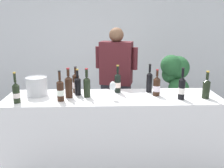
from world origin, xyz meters
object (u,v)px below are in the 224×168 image
at_px(wine_glass, 113,87).
at_px(wine_bottle_9, 149,81).
at_px(wine_bottle_3, 182,88).
at_px(wine_bottle_6, 16,92).
at_px(wine_bottle_10, 78,85).
at_px(wine_bottle_8, 76,83).
at_px(wine_bottle_7, 69,86).
at_px(wine_bottle_1, 206,88).
at_px(wine_bottle_5, 118,83).
at_px(wine_bottle_2, 60,90).
at_px(ice_bucket, 37,86).
at_px(potted_shrub, 174,81).
at_px(person_server, 116,89).
at_px(wine_bottle_4, 157,86).
at_px(wine_bottle_0, 87,86).

bearing_deg(wine_glass, wine_bottle_9, 29.62).
bearing_deg(wine_bottle_3, wine_bottle_6, -178.17).
relative_size(wine_bottle_10, wine_glass, 1.53).
distance_m(wine_bottle_8, wine_bottle_10, 0.11).
bearing_deg(wine_bottle_7, wine_bottle_1, -2.85).
bearing_deg(wine_bottle_7, wine_bottle_5, 18.12).
xyz_separation_m(wine_bottle_8, wine_glass, (0.43, -0.27, 0.02)).
xyz_separation_m(wine_bottle_2, ice_bucket, (-0.31, 0.21, -0.01)).
xyz_separation_m(ice_bucket, potted_shrub, (1.96, 1.18, -0.26)).
xyz_separation_m(wine_bottle_2, person_server, (0.65, 0.83, -0.23)).
height_order(wine_bottle_4, person_server, person_server).
distance_m(wine_bottle_1, wine_bottle_5, 1.01).
xyz_separation_m(wine_bottle_1, potted_shrub, (0.04, 1.35, -0.27)).
bearing_deg(wine_bottle_3, wine_bottle_10, 170.30).
height_order(wine_bottle_7, wine_bottle_10, wine_bottle_7).
bearing_deg(wine_bottle_7, wine_bottle_6, -163.05).
bearing_deg(wine_bottle_2, wine_bottle_4, 8.24).
bearing_deg(wine_bottle_1, wine_bottle_0, 176.05).
height_order(wine_bottle_0, wine_bottle_8, wine_bottle_0).
distance_m(wine_bottle_0, wine_bottle_5, 0.40).
bearing_deg(potted_shrub, wine_bottle_0, -137.62).
bearing_deg(wine_bottle_9, wine_bottle_4, -68.11).
height_order(wine_bottle_5, wine_bottle_9, wine_bottle_9).
bearing_deg(wine_bottle_9, wine_bottle_3, -43.26).
height_order(wine_bottle_6, potted_shrub, wine_bottle_6).
height_order(wine_glass, person_server, person_server).
relative_size(wine_bottle_6, ice_bucket, 1.37).
bearing_deg(wine_bottle_3, potted_shrub, 76.70).
bearing_deg(wine_bottle_9, wine_bottle_5, 179.90).
height_order(wine_bottle_0, wine_bottle_4, wine_bottle_0).
bearing_deg(ice_bucket, wine_bottle_6, -120.29).
distance_m(wine_bottle_5, wine_bottle_9, 0.39).
bearing_deg(wine_bottle_0, wine_bottle_10, 144.96).
relative_size(wine_bottle_6, wine_bottle_8, 1.04).
distance_m(wine_bottle_3, wine_bottle_7, 1.26).
height_order(wine_bottle_7, potted_shrub, wine_bottle_7).
bearing_deg(wine_bottle_6, wine_bottle_4, 7.38).
height_order(wine_bottle_0, wine_bottle_9, wine_bottle_9).
xyz_separation_m(wine_bottle_3, wine_glass, (-0.76, 0.03, 0.01)).
relative_size(wine_bottle_3, wine_glass, 1.75).
relative_size(wine_bottle_0, wine_bottle_9, 0.97).
bearing_deg(wine_bottle_10, wine_bottle_3, -9.70).
distance_m(wine_bottle_2, person_server, 1.08).
height_order(wine_bottle_1, ice_bucket, wine_bottle_1).
relative_size(wine_bottle_8, wine_bottle_10, 1.04).
distance_m(wine_bottle_0, wine_bottle_1, 1.34).
bearing_deg(potted_shrub, wine_glass, -128.91).
height_order(wine_bottle_1, wine_glass, wine_bottle_1).
bearing_deg(wine_glass, wine_bottle_7, 171.35).
xyz_separation_m(wine_bottle_0, potted_shrub, (1.38, 1.26, -0.28)).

